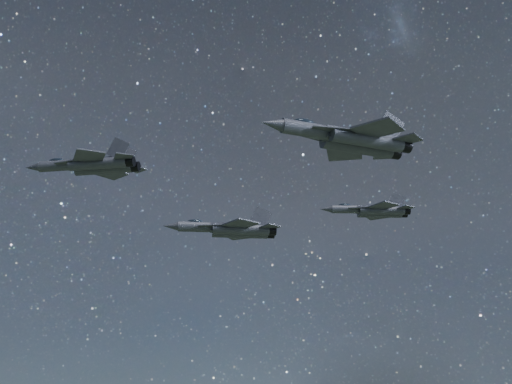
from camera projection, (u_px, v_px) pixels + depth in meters
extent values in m
cylinder|color=#373944|center=(64.00, 165.00, 82.90)|extent=(7.20, 4.35, 1.52)
cone|color=#373944|center=(33.00, 167.00, 83.65)|extent=(2.69, 2.20, 1.36)
ellipsoid|color=#1A232F|center=(57.00, 161.00, 83.32)|extent=(2.54, 1.89, 0.75)
cube|color=#373944|center=(99.00, 163.00, 82.07)|extent=(7.89, 4.61, 1.27)
cylinder|color=#373944|center=(98.00, 164.00, 80.96)|extent=(8.09, 4.75, 1.52)
cylinder|color=#373944|center=(104.00, 169.00, 82.78)|extent=(8.09, 4.75, 1.52)
cylinder|color=black|center=(130.00, 162.00, 80.24)|extent=(1.73, 1.80, 1.40)
cylinder|color=black|center=(135.00, 167.00, 82.06)|extent=(1.73, 1.80, 1.40)
cube|color=#373944|center=(72.00, 162.00, 81.35)|extent=(4.76, 3.80, 0.12)
cube|color=#373944|center=(80.00, 169.00, 83.81)|extent=(5.18, 2.20, 0.12)
cube|color=#373944|center=(89.00, 156.00, 78.86)|extent=(4.24, 4.66, 0.19)
cube|color=#373944|center=(109.00, 173.00, 85.06)|extent=(5.54, 5.41, 0.19)
cube|color=#373944|center=(123.00, 157.00, 79.18)|extent=(2.48, 2.65, 0.15)
cube|color=#373944|center=(135.00, 169.00, 83.37)|extent=(3.29, 3.24, 0.15)
cube|color=#373944|center=(118.00, 149.00, 80.86)|extent=(3.04, 1.78, 3.47)
cube|color=#373944|center=(125.00, 156.00, 83.14)|extent=(3.25, 1.28, 3.47)
cylinder|color=#373944|center=(203.00, 227.00, 100.08)|extent=(8.45, 2.92, 1.75)
cone|color=#373944|center=(171.00, 226.00, 99.53)|extent=(2.89, 1.94, 1.57)
ellipsoid|color=#1A232F|center=(195.00, 222.00, 100.21)|extent=(2.81, 1.55, 0.86)
cube|color=#373944|center=(238.00, 228.00, 100.66)|extent=(9.33, 2.98, 1.46)
cylinder|color=#373944|center=(241.00, 230.00, 99.49)|extent=(9.56, 3.08, 1.75)
cylinder|color=#373944|center=(240.00, 233.00, 101.60)|extent=(9.56, 3.08, 1.75)
cylinder|color=black|center=(272.00, 230.00, 100.02)|extent=(1.67, 1.81, 1.61)
cylinder|color=black|center=(270.00, 234.00, 102.13)|extent=(1.67, 1.81, 1.61)
cube|color=#373944|center=(216.00, 226.00, 98.82)|extent=(5.90, 3.08, 0.13)
cube|color=#373944|center=(215.00, 230.00, 101.67)|extent=(5.88, 1.51, 0.13)
cube|color=#373944|center=(241.00, 224.00, 97.00)|extent=(5.84, 6.12, 0.22)
cube|color=#373944|center=(237.00, 235.00, 104.18)|extent=(6.36, 6.43, 0.22)
cube|color=#373944|center=(270.00, 227.00, 98.67)|extent=(3.43, 3.56, 0.17)
cube|color=#373944|center=(266.00, 235.00, 103.53)|extent=(3.76, 3.79, 0.17)
cube|color=#373944|center=(261.00, 217.00, 100.23)|extent=(3.83, 1.05, 3.99)
cube|color=#373944|center=(259.00, 222.00, 102.87)|extent=(3.91, 0.64, 3.99)
cylinder|color=#373944|center=(315.00, 131.00, 71.15)|extent=(8.66, 2.80, 1.79)
cone|color=#373944|center=(272.00, 124.00, 69.24)|extent=(2.93, 1.93, 1.61)
ellipsoid|color=#1A232F|center=(304.00, 123.00, 70.94)|extent=(2.86, 1.53, 0.89)
cube|color=#373944|center=(359.00, 139.00, 73.19)|extent=(9.56, 2.84, 1.49)
cylinder|color=#373944|center=(367.00, 140.00, 72.17)|extent=(9.80, 2.94, 1.79)
cylinder|color=#373944|center=(357.00, 147.00, 74.20)|extent=(9.80, 2.94, 1.79)
cylinder|color=black|center=(404.00, 146.00, 74.00)|extent=(1.68, 1.82, 1.66)
cylinder|color=black|center=(393.00, 153.00, 76.03)|extent=(1.68, 1.82, 1.66)
cube|color=#373944|center=(336.00, 130.00, 70.45)|extent=(6.05, 1.69, 0.14)
cube|color=#373944|center=(324.00, 140.00, 73.19)|extent=(6.08, 3.04, 0.14)
cube|color=#373944|center=(378.00, 129.00, 69.73)|extent=(6.50, 6.59, 0.23)
cube|color=#373944|center=(345.00, 153.00, 76.63)|extent=(6.05, 6.33, 0.23)
cube|color=#373944|center=(408.00, 139.00, 72.59)|extent=(3.84, 3.88, 0.17)
cube|color=#373944|center=(384.00, 155.00, 77.26)|extent=(3.56, 3.68, 0.17)
cube|color=#373944|center=(391.00, 127.00, 73.76)|extent=(4.01, 0.64, 4.09)
cube|color=#373944|center=(378.00, 135.00, 76.30)|extent=(3.95, 0.98, 4.09)
cylinder|color=#373944|center=(351.00, 209.00, 98.10)|extent=(6.56, 2.75, 1.35)
cone|color=#373944|center=(326.00, 209.00, 97.99)|extent=(2.30, 1.65, 1.21)
ellipsoid|color=#1A232F|center=(345.00, 205.00, 98.28)|extent=(2.22, 1.35, 0.67)
cube|color=#373944|center=(379.00, 210.00, 98.21)|extent=(7.23, 2.85, 1.13)
cylinder|color=#373944|center=(382.00, 211.00, 97.27)|extent=(7.41, 2.94, 1.35)
cylinder|color=#373944|center=(380.00, 214.00, 98.92)|extent=(7.41, 2.94, 1.35)
cylinder|color=black|center=(406.00, 211.00, 97.38)|extent=(1.38, 1.47, 1.25)
cylinder|color=black|center=(404.00, 214.00, 99.02)|extent=(1.38, 1.47, 1.25)
cube|color=#373944|center=(362.00, 208.00, 97.00)|extent=(4.51, 2.70, 0.10)
cube|color=#373944|center=(359.00, 212.00, 99.22)|extent=(4.54, 1.10, 0.10)
cube|color=#373944|center=(384.00, 206.00, 95.35)|extent=(4.34, 4.61, 0.17)
cube|color=#373944|center=(376.00, 216.00, 100.94)|extent=(4.97, 4.97, 0.17)
cube|color=#373944|center=(406.00, 208.00, 96.35)|extent=(2.55, 2.66, 0.13)
cube|color=#373944|center=(400.00, 215.00, 100.14)|extent=(2.94, 2.95, 0.13)
cube|color=#373944|center=(397.00, 201.00, 97.66)|extent=(2.92, 1.04, 3.09)
cube|color=#373944|center=(394.00, 205.00, 99.71)|extent=(3.01, 0.57, 3.09)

